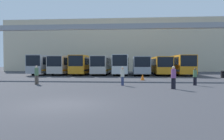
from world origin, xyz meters
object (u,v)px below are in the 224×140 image
(bus_slot_3, at_px, (102,64))
(traffic_cone, at_px, (143,77))
(bus_slot_5, at_px, (141,65))
(bus_slot_4, at_px, (121,64))
(pedestrian_near_left, at_px, (123,76))
(bus_slot_1, at_px, (65,64))
(bus_slot_2, at_px, (83,64))
(bus_slot_7, at_px, (180,64))
(pedestrian_far_center, at_px, (195,76))
(pedestrian_mid_right, at_px, (37,74))
(bus_slot_6, at_px, (160,65))
(bus_slot_0, at_px, (46,64))
(pedestrian_near_right, at_px, (173,77))

(bus_slot_3, bearing_deg, traffic_cone, -62.73)
(bus_slot_5, bearing_deg, bus_slot_4, 168.15)
(pedestrian_near_left, bearing_deg, bus_slot_1, 2.61)
(bus_slot_1, xyz_separation_m, pedestrian_near_left, (10.95, -18.49, -0.96))
(bus_slot_2, relative_size, bus_slot_5, 1.05)
(bus_slot_7, height_order, pedestrian_far_center, bus_slot_7)
(bus_slot_5, height_order, traffic_cone, bus_slot_5)
(bus_slot_7, bearing_deg, bus_slot_5, -173.00)
(bus_slot_3, bearing_deg, pedestrian_far_center, -59.05)
(bus_slot_3, bearing_deg, bus_slot_7, 2.05)
(pedestrian_mid_right, relative_size, traffic_cone, 2.45)
(bus_slot_4, relative_size, bus_slot_5, 1.14)
(bus_slot_5, xyz_separation_m, bus_slot_6, (3.35, 0.58, -0.02))
(bus_slot_1, bearing_deg, bus_slot_0, -177.62)
(bus_slot_3, height_order, pedestrian_near_right, bus_slot_3)
(pedestrian_near_right, bearing_deg, bus_slot_5, 132.69)
(bus_slot_1, relative_size, bus_slot_4, 0.94)
(bus_slot_2, bearing_deg, pedestrian_near_left, -67.60)
(bus_slot_0, height_order, bus_slot_2, bus_slot_0)
(pedestrian_far_center, xyz_separation_m, pedestrian_mid_right, (-14.60, -0.19, 0.10))
(bus_slot_2, height_order, bus_slot_3, bus_slot_2)
(bus_slot_7, relative_size, traffic_cone, 16.45)
(bus_slot_1, distance_m, bus_slot_5, 13.42)
(pedestrian_near_left, bearing_deg, bus_slot_4, -25.33)
(bus_slot_1, distance_m, bus_slot_2, 3.35)
(bus_slot_7, xyz_separation_m, pedestrian_near_right, (-5.16, -21.31, -0.93))
(bus_slot_0, distance_m, pedestrian_near_right, 27.64)
(bus_slot_2, distance_m, pedestrian_near_left, 19.96)
(bus_slot_3, height_order, traffic_cone, bus_slot_3)
(pedestrian_near_right, relative_size, pedestrian_far_center, 1.13)
(bus_slot_2, distance_m, bus_slot_4, 6.72)
(pedestrian_far_center, bearing_deg, bus_slot_7, 123.73)
(bus_slot_7, bearing_deg, pedestrian_mid_right, -133.02)
(pedestrian_far_center, distance_m, pedestrian_mid_right, 14.60)
(bus_slot_0, bearing_deg, bus_slot_7, 1.54)
(bus_slot_0, height_order, bus_slot_7, bus_slot_0)
(bus_slot_1, bearing_deg, pedestrian_near_left, -59.36)
(bus_slot_4, xyz_separation_m, pedestrian_near_right, (4.90, -21.19, -0.98))
(bus_slot_1, bearing_deg, bus_slot_4, 2.12)
(bus_slot_6, bearing_deg, bus_slot_2, -178.71)
(bus_slot_3, distance_m, pedestrian_mid_right, 18.49)
(pedestrian_far_center, bearing_deg, traffic_cone, 170.30)
(bus_slot_2, distance_m, bus_slot_3, 3.35)
(bus_slot_2, xyz_separation_m, bus_slot_7, (16.77, 0.55, -0.01))
(bus_slot_5, relative_size, pedestrian_near_right, 5.74)
(bus_slot_7, distance_m, pedestrian_near_left, 21.10)
(bus_slot_4, height_order, pedestrian_mid_right, bus_slot_4)
(pedestrian_mid_right, bearing_deg, bus_slot_2, 58.95)
(traffic_cone, bearing_deg, pedestrian_near_left, -108.96)
(pedestrian_far_center, height_order, pedestrian_mid_right, pedestrian_mid_right)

